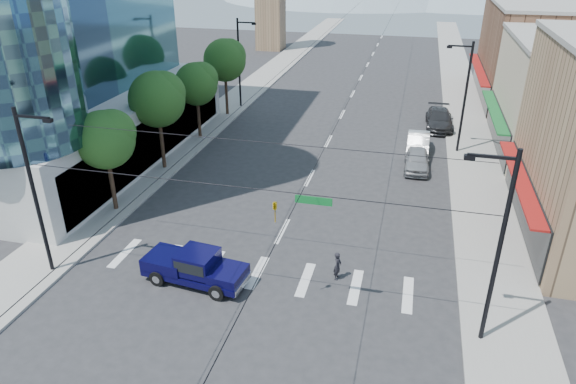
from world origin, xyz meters
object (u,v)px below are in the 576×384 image
(pickup_truck, at_px, (195,266))
(parked_car_mid, at_px, (418,144))
(pedestrian, at_px, (338,266))
(parked_car_near, at_px, (417,159))
(parked_car_far, at_px, (439,119))

(pickup_truck, relative_size, parked_car_mid, 1.13)
(pedestrian, bearing_deg, parked_car_mid, -3.40)
(pickup_truck, xyz_separation_m, pedestrian, (7.01, 2.05, -0.18))
(parked_car_mid, bearing_deg, parked_car_near, -89.82)
(parked_car_mid, xyz_separation_m, parked_car_far, (1.80, 7.00, 0.03))
(pedestrian, height_order, parked_car_near, parked_car_near)
(parked_car_near, xyz_separation_m, parked_car_far, (1.80, 10.42, 0.05))
(pedestrian, relative_size, parked_car_near, 0.34)
(pedestrian, height_order, parked_car_mid, parked_car_mid)
(parked_car_far, bearing_deg, parked_car_near, -101.91)
(pedestrian, distance_m, parked_car_far, 26.59)
(pedestrian, relative_size, parked_car_far, 0.27)
(pickup_truck, distance_m, pedestrian, 7.30)
(pickup_truck, xyz_separation_m, parked_car_far, (12.44, 28.08, -0.11))
(parked_car_mid, bearing_deg, parked_car_far, 75.75)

